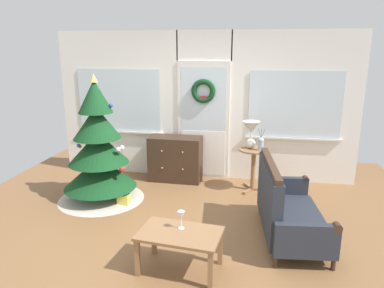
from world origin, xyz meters
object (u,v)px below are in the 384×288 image
(flower_vase, at_px, (261,143))
(table_lamp, at_px, (251,131))
(settee_sofa, at_px, (284,208))
(gift_box, at_px, (124,200))
(christmas_tree, at_px, (99,155))
(wine_glass, at_px, (181,216))
(dresser_cabinet, at_px, (175,159))
(coffee_table, at_px, (180,238))
(side_table, at_px, (253,161))

(flower_vase, bearing_deg, table_lamp, 147.99)
(settee_sofa, relative_size, table_lamp, 3.50)
(settee_sofa, height_order, gift_box, settee_sofa)
(christmas_tree, height_order, table_lamp, christmas_tree)
(wine_glass, relative_size, gift_box, 1.18)
(dresser_cabinet, xyz_separation_m, coffee_table, (0.61, -2.62, -0.03))
(dresser_cabinet, relative_size, flower_vase, 2.61)
(flower_vase, bearing_deg, coffee_table, -109.84)
(dresser_cabinet, bearing_deg, flower_vase, -12.39)
(dresser_cabinet, distance_m, wine_glass, 2.62)
(side_table, height_order, gift_box, side_table)
(settee_sofa, bearing_deg, flower_vase, 101.27)
(wine_glass, distance_m, gift_box, 1.85)
(christmas_tree, bearing_deg, wine_glass, -44.42)
(side_table, bearing_deg, settee_sofa, -75.46)
(settee_sofa, relative_size, gift_box, 9.33)
(settee_sofa, xyz_separation_m, wine_glass, (-1.11, -0.81, 0.20))
(flower_vase, bearing_deg, wine_glass, -110.56)
(christmas_tree, xyz_separation_m, settee_sofa, (2.68, -0.72, -0.33))
(table_lamp, relative_size, flower_vase, 1.26)
(settee_sofa, xyz_separation_m, side_table, (-0.38, 1.47, 0.12))
(christmas_tree, bearing_deg, flower_vase, 15.99)
(side_table, relative_size, table_lamp, 1.59)
(settee_sofa, distance_m, flower_vase, 1.50)
(side_table, height_order, coffee_table, side_table)
(christmas_tree, height_order, side_table, christmas_tree)
(dresser_cabinet, height_order, table_lamp, table_lamp)
(coffee_table, relative_size, wine_glass, 4.60)
(christmas_tree, height_order, gift_box, christmas_tree)
(dresser_cabinet, height_order, wine_glass, dresser_cabinet)
(table_lamp, distance_m, flower_vase, 0.25)
(settee_sofa, bearing_deg, wine_glass, -143.88)
(settee_sofa, relative_size, wine_glass, 7.90)
(table_lamp, bearing_deg, coffee_table, -105.61)
(table_lamp, height_order, flower_vase, table_lamp)
(side_table, bearing_deg, dresser_cabinet, 169.17)
(wine_glass, height_order, gift_box, wine_glass)
(dresser_cabinet, xyz_separation_m, settee_sofa, (1.72, -1.72, -0.01))
(wine_glass, bearing_deg, flower_vase, 69.44)
(dresser_cabinet, bearing_deg, table_lamp, -9.59)
(christmas_tree, distance_m, dresser_cabinet, 1.42)
(christmas_tree, distance_m, coffee_table, 2.28)
(dresser_cabinet, height_order, gift_box, dresser_cabinet)
(settee_sofa, relative_size, side_table, 2.21)
(christmas_tree, xyz_separation_m, dresser_cabinet, (0.96, 1.00, -0.32))
(flower_vase, bearing_deg, dresser_cabinet, 167.61)
(dresser_cabinet, bearing_deg, side_table, -10.83)
(side_table, bearing_deg, coffee_table, -107.19)
(dresser_cabinet, distance_m, table_lamp, 1.43)
(dresser_cabinet, bearing_deg, coffee_table, -76.91)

